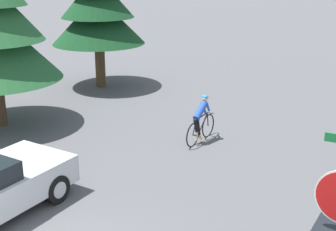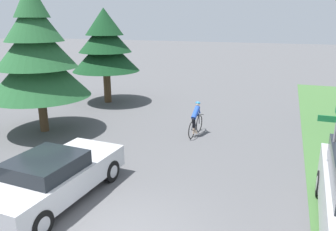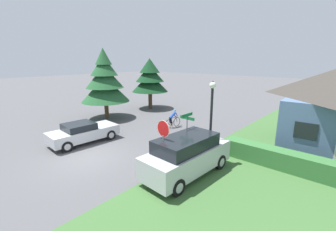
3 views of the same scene
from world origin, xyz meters
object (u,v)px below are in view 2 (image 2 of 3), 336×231
Objects in this scene: sedan_left_lane at (54,177)px; conifer_tall_near at (36,54)px; cyclist at (196,120)px; street_name_sign at (334,143)px; conifer_tall_far at (105,45)px.

conifer_tall_near is at bearing 45.55° from sedan_left_lane.
cyclist is at bearing -15.93° from sedan_left_lane.
street_name_sign is (7.18, 2.03, 1.22)m from sedan_left_lane.
street_name_sign is at bearing -36.65° from conifer_tall_far.
sedan_left_lane is 7.12m from conifer_tall_near.
conifer_tall_far is at bearing 143.35° from street_name_sign.
conifer_tall_near reaches higher than street_name_sign.
conifer_tall_far is at bearing 63.79° from cyclist.
conifer_tall_far is (-0.04, 5.87, -0.01)m from conifer_tall_near.
street_name_sign is 0.50× the size of conifer_tall_far.
conifer_tall_near is at bearing 109.98° from cyclist.
sedan_left_lane is 11.91m from conifer_tall_far.
sedan_left_lane is at bearing 165.46° from cyclist.
sedan_left_lane is 1.63× the size of street_name_sign.
sedan_left_lane is 2.59× the size of cyclist.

